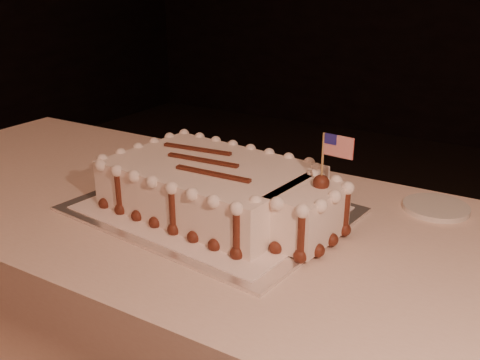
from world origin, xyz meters
The scene contains 4 objects.
cake_board centered at (-0.17, 0.61, 0.75)m, with size 0.60×0.45×0.01m, color silver.
doily centered at (-0.17, 0.61, 0.76)m, with size 0.54×0.41×0.00m, color white.
sheet_cake centered at (-0.14, 0.60, 0.81)m, with size 0.58×0.37×0.23m.
side_plate centered at (0.28, 0.88, 0.76)m, with size 0.15×0.15×0.01m, color silver.
Camera 1 is at (0.47, -0.33, 1.27)m, focal length 40.00 mm.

